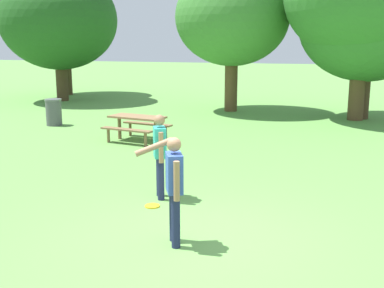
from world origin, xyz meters
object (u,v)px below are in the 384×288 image
at_px(frisbee, 152,206).
at_px(tree_back_left, 367,24).
at_px(trash_can_beside_table, 54,112).
at_px(tree_broad_center, 58,20).
at_px(tree_far_right, 232,17).
at_px(tree_tall_left, 63,4).
at_px(picnic_table_near, 137,123).
at_px(person_catcher, 173,183).
at_px(person_thrower, 160,151).

height_order(frisbee, tree_back_left, tree_back_left).
xyz_separation_m(trash_can_beside_table, tree_broad_center, (-3.74, 6.62, 3.55)).
relative_size(frisbee, tree_far_right, 0.05).
xyz_separation_m(trash_can_beside_table, tree_tall_left, (-4.97, 9.12, 4.51)).
distance_m(frisbee, picnic_table_near, 6.09).
bearing_deg(trash_can_beside_table, tree_back_left, 24.61).
distance_m(picnic_table_near, tree_back_left, 9.91).
xyz_separation_m(picnic_table_near, tree_tall_left, (-8.98, 10.81, 4.43)).
xyz_separation_m(frisbee, tree_tall_left, (-11.63, 16.26, 4.98)).
xyz_separation_m(person_catcher, tree_back_left, (3.14, 13.51, 2.68)).
xyz_separation_m(person_thrower, frisbee, (0.04, -0.53, -0.93)).
bearing_deg(person_catcher, tree_back_left, 76.91).
bearing_deg(trash_can_beside_table, person_thrower, -44.99).
xyz_separation_m(frisbee, tree_back_left, (4.07, 12.06, 3.63)).
height_order(tree_far_right, tree_back_left, tree_far_right).
xyz_separation_m(person_thrower, picnic_table_near, (-2.61, 4.93, -0.38)).
xyz_separation_m(tree_broad_center, tree_back_left, (14.47, -1.71, -0.39)).
bearing_deg(picnic_table_near, tree_tall_left, 129.72).
height_order(tree_tall_left, tree_broad_center, tree_tall_left).
xyz_separation_m(picnic_table_near, trash_can_beside_table, (-4.01, 1.69, -0.08)).
bearing_deg(tree_tall_left, person_thrower, -53.62).
height_order(tree_tall_left, tree_far_right, tree_tall_left).
xyz_separation_m(person_catcher, tree_broad_center, (-11.32, 15.22, 3.07)).
relative_size(tree_far_right, tree_back_left, 1.03).
xyz_separation_m(frisbee, tree_far_right, (-1.31, 12.61, 3.96)).
bearing_deg(tree_broad_center, person_catcher, -53.35).
distance_m(person_thrower, tree_far_right, 12.52).
xyz_separation_m(person_thrower, trash_can_beside_table, (-6.62, 6.61, -0.46)).
relative_size(picnic_table_near, tree_tall_left, 0.27).
distance_m(picnic_table_near, trash_can_beside_table, 4.35).
relative_size(tree_tall_left, tree_back_left, 1.21).
height_order(person_thrower, person_catcher, same).
height_order(tree_broad_center, tree_far_right, tree_broad_center).
height_order(person_thrower, tree_tall_left, tree_tall_left).
xyz_separation_m(person_thrower, tree_far_right, (-1.27, 12.08, 3.03)).
bearing_deg(person_thrower, trash_can_beside_table, 135.01).
relative_size(person_thrower, tree_back_left, 0.28).
bearing_deg(tree_tall_left, frisbee, -54.44).
bearing_deg(person_thrower, tree_far_right, 96.00).
bearing_deg(picnic_table_near, tree_back_left, 44.49).
distance_m(person_thrower, trash_can_beside_table, 9.37).
xyz_separation_m(trash_can_beside_table, tree_far_right, (5.34, 5.47, 3.49)).
bearing_deg(tree_broad_center, tree_tall_left, 116.21).
distance_m(trash_can_beside_table, tree_broad_center, 8.39).
bearing_deg(frisbee, tree_back_left, 71.34).
xyz_separation_m(person_catcher, frisbee, (-0.93, 1.46, -0.95)).
bearing_deg(trash_can_beside_table, tree_tall_left, 118.61).
height_order(frisbee, tree_far_right, tree_far_right).
distance_m(trash_can_beside_table, tree_back_left, 12.21).
distance_m(frisbee, tree_broad_center, 17.71).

